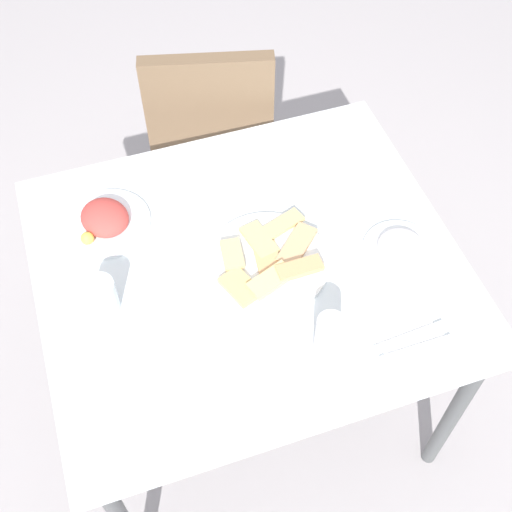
% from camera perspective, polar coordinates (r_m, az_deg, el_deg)
% --- Properties ---
extents(ground_plane, '(6.00, 6.00, 0.00)m').
position_cam_1_polar(ground_plane, '(2.37, -0.47, -11.25)').
color(ground_plane, '#B7AFAF').
extents(dining_table, '(1.07, 0.94, 0.75)m').
position_cam_1_polar(dining_table, '(1.78, -0.62, -2.12)').
color(dining_table, silver).
rests_on(dining_table, ground_plane).
extents(dining_chair, '(0.51, 0.51, 0.92)m').
position_cam_1_polar(dining_chair, '(2.36, -3.78, 10.39)').
color(dining_chair, brown).
rests_on(dining_chair, ground_plane).
extents(pide_platter, '(0.32, 0.32, 0.04)m').
position_cam_1_polar(pide_platter, '(1.70, 1.05, -0.39)').
color(pide_platter, white).
rests_on(pide_platter, dining_table).
extents(salad_plate_greens, '(0.23, 0.23, 0.07)m').
position_cam_1_polar(salad_plate_greens, '(1.81, -12.72, 3.01)').
color(salad_plate_greens, white).
rests_on(salad_plate_greens, dining_table).
extents(salad_plate_rice, '(0.19, 0.19, 0.04)m').
position_cam_1_polar(salad_plate_rice, '(1.76, 12.22, 0.66)').
color(salad_plate_rice, white).
rests_on(salad_plate_rice, dining_table).
extents(soda_can, '(0.09, 0.09, 0.12)m').
position_cam_1_polar(soda_can, '(1.54, 6.25, -6.75)').
color(soda_can, silver).
rests_on(soda_can, dining_table).
extents(drinking_glass, '(0.08, 0.08, 0.10)m').
position_cam_1_polar(drinking_glass, '(1.64, -13.02, -3.34)').
color(drinking_glass, silver).
rests_on(drinking_glass, dining_table).
extents(paper_napkin, '(0.18, 0.18, 0.00)m').
position_cam_1_polar(paper_napkin, '(1.63, 13.18, -7.18)').
color(paper_napkin, white).
rests_on(paper_napkin, dining_table).
extents(fork, '(0.18, 0.02, 0.00)m').
position_cam_1_polar(fork, '(1.62, 13.49, -7.63)').
color(fork, silver).
rests_on(fork, paper_napkin).
extents(spoon, '(0.18, 0.02, 0.00)m').
position_cam_1_polar(spoon, '(1.63, 12.93, -6.59)').
color(spoon, silver).
rests_on(spoon, paper_napkin).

